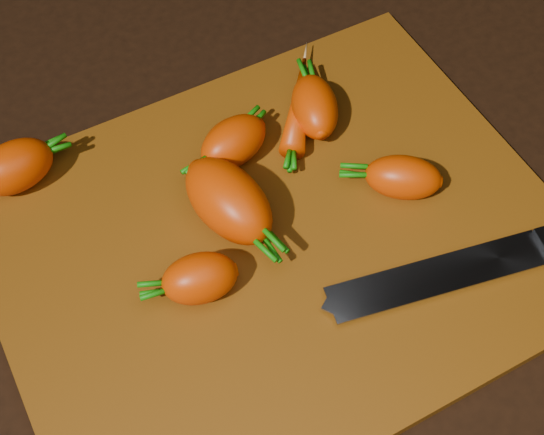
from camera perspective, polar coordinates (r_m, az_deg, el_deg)
name	(u,v)px	position (r m, az deg, el deg)	size (l,w,h in m)	color
ground	(277,246)	(0.70, 0.39, -2.19)	(2.00, 2.00, 0.01)	black
cutting_board	(277,240)	(0.69, 0.40, -1.72)	(0.50, 0.40, 0.01)	#783F0A
carrot_0	(15,167)	(0.73, -18.80, 3.63)	(0.07, 0.05, 0.05)	#D03803
carrot_1	(200,278)	(0.64, -5.47, -4.59)	(0.06, 0.04, 0.04)	#D03803
carrot_2	(228,200)	(0.67, -3.30, 1.29)	(0.10, 0.06, 0.06)	#D03803
carrot_3	(315,107)	(0.75, 3.23, 8.32)	(0.08, 0.04, 0.04)	#D03803
carrot_4	(233,142)	(0.72, -2.92, 5.69)	(0.07, 0.04, 0.04)	#D03803
carrot_5	(229,142)	(0.72, -3.27, 5.66)	(0.06, 0.04, 0.04)	#D03803
carrot_6	(403,177)	(0.70, 9.85, 3.00)	(0.07, 0.04, 0.04)	#D03803
carrot_7	(298,103)	(0.76, 2.01, 8.59)	(0.12, 0.03, 0.03)	#D03803
knife	(459,270)	(0.67, 13.87, -3.85)	(0.32, 0.09, 0.02)	gray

